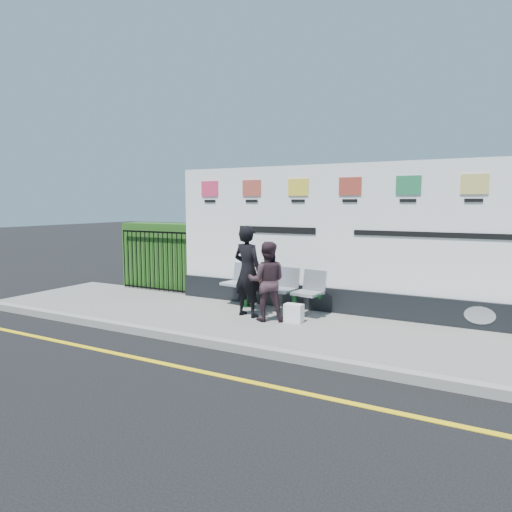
{
  "coord_description": "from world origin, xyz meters",
  "views": [
    {
      "loc": [
        3.15,
        -5.03,
        2.34
      ],
      "look_at": [
        -1.31,
        3.24,
        1.25
      ],
      "focal_mm": 32.0,
      "sensor_mm": 36.0,
      "label": 1
    }
  ],
  "objects_px": {
    "woman_left": "(248,271)",
    "billboard": "(350,249)",
    "bench": "(269,299)",
    "woman_right": "(267,281)"
  },
  "relations": [
    {
      "from": "billboard",
      "to": "bench",
      "type": "bearing_deg",
      "value": -159.88
    },
    {
      "from": "billboard",
      "to": "woman_right",
      "type": "height_order",
      "value": "billboard"
    },
    {
      "from": "woman_left",
      "to": "billboard",
      "type": "bearing_deg",
      "value": -133.53
    },
    {
      "from": "bench",
      "to": "woman_right",
      "type": "xyz_separation_m",
      "value": [
        0.32,
        -0.75,
        0.51
      ]
    },
    {
      "from": "billboard",
      "to": "woman_left",
      "type": "relative_size",
      "value": 4.47
    },
    {
      "from": "woman_left",
      "to": "woman_right",
      "type": "relative_size",
      "value": 1.19
    },
    {
      "from": "bench",
      "to": "woman_left",
      "type": "xyz_separation_m",
      "value": [
        -0.16,
        -0.63,
        0.65
      ]
    },
    {
      "from": "woman_left",
      "to": "woman_right",
      "type": "xyz_separation_m",
      "value": [
        0.48,
        -0.11,
        -0.14
      ]
    },
    {
      "from": "woman_left",
      "to": "woman_right",
      "type": "distance_m",
      "value": 0.51
    },
    {
      "from": "billboard",
      "to": "woman_left",
      "type": "height_order",
      "value": "billboard"
    }
  ]
}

